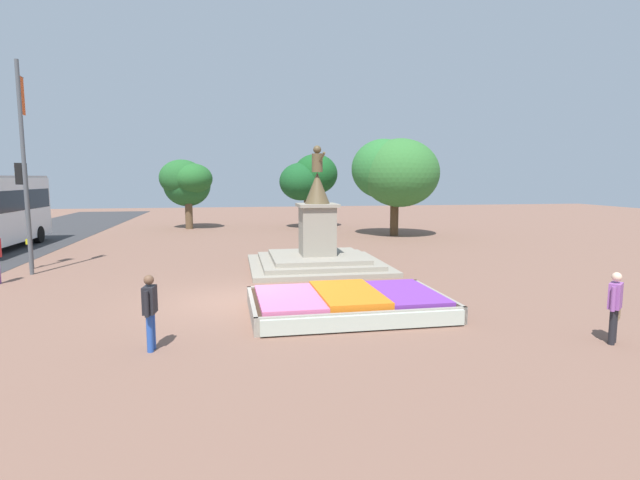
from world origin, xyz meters
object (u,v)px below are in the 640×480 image
(flower_planter, at_px, (349,303))
(statue_monument, at_px, (317,247))
(pedestrian_with_handbag, at_px, (615,304))
(banner_pole, at_px, (24,163))
(pedestrian_near_planter, at_px, (150,308))
(traffic_light_mid_block, at_px, (24,197))

(flower_planter, bearing_deg, statue_monument, 87.27)
(statue_monument, distance_m, pedestrian_with_handbag, 10.95)
(statue_monument, distance_m, banner_pole, 10.85)
(pedestrian_near_planter, bearing_deg, traffic_light_mid_block, 120.48)
(banner_pole, relative_size, pedestrian_with_handbag, 4.91)
(flower_planter, distance_m, pedestrian_near_planter, 5.03)
(banner_pole, bearing_deg, pedestrian_near_planter, -58.70)
(pedestrian_with_handbag, bearing_deg, traffic_light_mid_block, 143.61)
(flower_planter, height_order, pedestrian_near_planter, pedestrian_near_planter)
(banner_pole, height_order, pedestrian_with_handbag, banner_pole)
(flower_planter, xyz_separation_m, pedestrian_with_handbag, (4.94, -3.25, 0.59))
(flower_planter, height_order, pedestrian_with_handbag, pedestrian_with_handbag)
(banner_pole, relative_size, pedestrian_near_planter, 4.82)
(statue_monument, bearing_deg, traffic_light_mid_block, 172.11)
(statue_monument, relative_size, pedestrian_with_handbag, 3.42)
(statue_monument, relative_size, traffic_light_mid_block, 1.30)
(pedestrian_near_planter, bearing_deg, flower_planter, 24.12)
(statue_monument, xyz_separation_m, traffic_light_mid_block, (-10.89, 1.51, 1.96))
(pedestrian_near_planter, bearing_deg, banner_pole, 121.30)
(traffic_light_mid_block, height_order, pedestrian_with_handbag, traffic_light_mid_block)
(flower_planter, distance_m, pedestrian_with_handbag, 5.95)
(traffic_light_mid_block, xyz_separation_m, banner_pole, (0.52, -1.18, 1.22))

